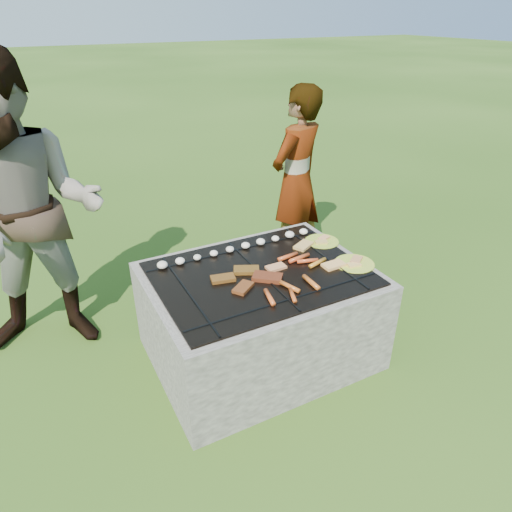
{
  "coord_description": "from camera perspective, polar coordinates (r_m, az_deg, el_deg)",
  "views": [
    {
      "loc": [
        -1.09,
        -2.03,
        1.98
      ],
      "look_at": [
        0.0,
        0.05,
        0.7
      ],
      "focal_mm": 32.0,
      "sensor_mm": 36.0,
      "label": 1
    }
  ],
  "objects": [
    {
      "name": "plate_far",
      "position": [
        3.07,
        8.23,
        1.79
      ],
      "size": [
        0.29,
        0.29,
        0.03
      ],
      "color": "yellow",
      "rests_on": "fire_pit"
    },
    {
      "name": "bread_on_grate",
      "position": [
        2.84,
        6.53,
        -0.2
      ],
      "size": [
        0.45,
        0.41,
        0.02
      ],
      "color": "#DDAD71",
      "rests_on": "fire_pit"
    },
    {
      "name": "mushrooms",
      "position": [
        2.92,
        -2.25,
        1.12
      ],
      "size": [
        1.06,
        0.06,
        0.04
      ],
      "color": "beige",
      "rests_on": "fire_pit"
    },
    {
      "name": "cook",
      "position": [
        3.75,
        5.05,
        9.36
      ],
      "size": [
        0.65,
        0.55,
        1.5
      ],
      "primitive_type": "imported",
      "rotation": [
        0.0,
        0.0,
        3.56
      ],
      "color": "gray",
      "rests_on": "ground"
    },
    {
      "name": "bystander",
      "position": [
        2.98,
        -26.54,
        4.55
      ],
      "size": [
        1.06,
        0.94,
        1.83
      ],
      "primitive_type": "imported",
      "rotation": [
        0.0,
        0.0,
        -0.32
      ],
      "color": "gray",
      "rests_on": "ground"
    },
    {
      "name": "fire_pit",
      "position": [
        2.86,
        0.47,
        -7.79
      ],
      "size": [
        1.3,
        1.0,
        0.62
      ],
      "color": "#A69E93",
      "rests_on": "ground"
    },
    {
      "name": "plate_near",
      "position": [
        2.84,
        12.2,
        -0.97
      ],
      "size": [
        0.28,
        0.28,
        0.03
      ],
      "color": "yellow",
      "rests_on": "fire_pit"
    },
    {
      "name": "lawn",
      "position": [
        3.04,
        0.45,
        -12.08
      ],
      "size": [
        60.0,
        60.0,
        0.0
      ],
      "primitive_type": "plane",
      "color": "#274812",
      "rests_on": "ground"
    },
    {
      "name": "sausages",
      "position": [
        2.67,
        5.18,
        -1.98
      ],
      "size": [
        0.54,
        0.46,
        0.03
      ],
      "color": "#C34F20",
      "rests_on": "fire_pit"
    },
    {
      "name": "pork_slabs",
      "position": [
        2.61,
        -0.9,
        -2.67
      ],
      "size": [
        0.4,
        0.3,
        0.02
      ],
      "color": "#9C5A1C",
      "rests_on": "fire_pit"
    }
  ]
}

